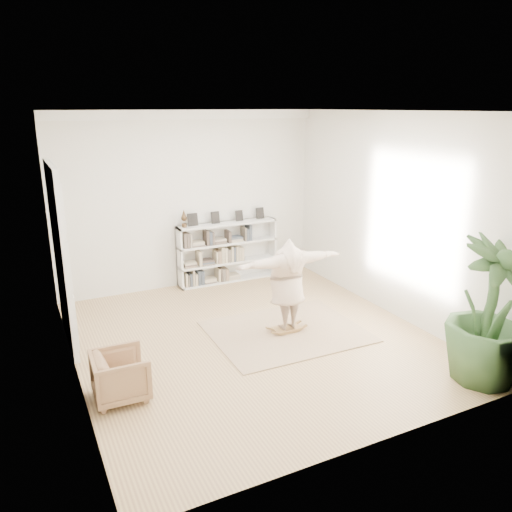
{
  "coord_description": "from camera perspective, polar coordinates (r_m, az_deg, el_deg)",
  "views": [
    {
      "loc": [
        -3.26,
        -6.72,
        3.67
      ],
      "look_at": [
        0.25,
        0.4,
        1.28
      ],
      "focal_mm": 35.0,
      "sensor_mm": 36.0,
      "label": 1
    }
  ],
  "objects": [
    {
      "name": "bookshelf",
      "position": [
        10.78,
        -3.3,
        0.39
      ],
      "size": [
        2.2,
        0.35,
        1.64
      ],
      "color": "silver",
      "rests_on": "floor"
    },
    {
      "name": "person",
      "position": [
        8.21,
        3.61,
        -3.03
      ],
      "size": [
        1.91,
        0.54,
        1.55
      ],
      "primitive_type": "imported",
      "rotation": [
        0.0,
        0.0,
        3.13
      ],
      "color": "beige",
      "rests_on": "rocker_board"
    },
    {
      "name": "floor",
      "position": [
        8.32,
        -0.3,
        -9.4
      ],
      "size": [
        6.0,
        6.0,
        0.0
      ],
      "primitive_type": "plane",
      "color": "#9A754F",
      "rests_on": "ground"
    },
    {
      "name": "armchair",
      "position": [
        6.87,
        -15.21,
        -13.05
      ],
      "size": [
        0.72,
        0.7,
        0.64
      ],
      "primitive_type": "imported",
      "rotation": [
        0.0,
        0.0,
        1.54
      ],
      "color": "tan",
      "rests_on": "floor"
    },
    {
      "name": "houseplant",
      "position": [
        7.44,
        25.17,
        -5.85
      ],
      "size": [
        1.41,
        1.41,
        2.02
      ],
      "primitive_type": "imported",
      "rotation": [
        0.0,
        0.0,
        0.28
      ],
      "color": "#325329",
      "rests_on": "floor"
    },
    {
      "name": "doors",
      "position": [
        8.35,
        -21.36,
        -0.18
      ],
      "size": [
        0.09,
        1.78,
        2.92
      ],
      "color": "white",
      "rests_on": "floor"
    },
    {
      "name": "rug",
      "position": [
        8.55,
        3.5,
        -8.61
      ],
      "size": [
        2.53,
        2.03,
        0.02
      ],
      "primitive_type": "cube",
      "rotation": [
        0.0,
        0.0,
        -0.01
      ],
      "color": "tan",
      "rests_on": "floor"
    },
    {
      "name": "room_shell",
      "position": [
        10.19,
        -7.86,
        15.72
      ],
      "size": [
        6.0,
        6.0,
        6.0
      ],
      "color": "silver",
      "rests_on": "floor"
    },
    {
      "name": "rocker_board",
      "position": [
        8.53,
        3.51,
        -8.28
      ],
      "size": [
        0.47,
        0.28,
        0.1
      ],
      "rotation": [
        0.0,
        0.0,
        -0.01
      ],
      "color": "olive",
      "rests_on": "rug"
    }
  ]
}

